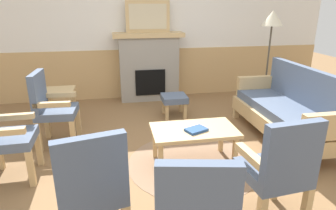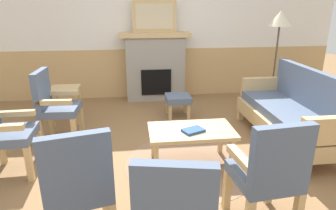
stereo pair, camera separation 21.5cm
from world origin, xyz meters
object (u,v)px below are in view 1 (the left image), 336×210
(coffee_table, at_px, (194,133))
(footstool, at_px, (174,100))
(floor_lamp_by_couch, at_px, (272,24))
(fireplace, at_px, (149,66))
(armchair_front_center, at_px, (279,167))
(book_on_table, at_px, (196,130))
(armchair_by_window_left, at_px, (51,106))
(armchair_near_fireplace, at_px, (1,132))
(side_table, at_px, (60,97))
(framed_picture, at_px, (148,17))
(armchair_corner_left, at_px, (91,185))
(couch, at_px, (286,111))

(coffee_table, bearing_deg, footstool, 86.65)
(floor_lamp_by_couch, bearing_deg, footstool, -174.02)
(fireplace, distance_m, footstool, 1.11)
(coffee_table, xyz_separation_m, armchair_front_center, (0.40, -1.08, 0.15))
(fireplace, bearing_deg, book_on_table, -85.49)
(coffee_table, xyz_separation_m, armchair_by_window_left, (-1.68, 0.83, 0.15))
(fireplace, height_order, armchair_by_window_left, fireplace)
(fireplace, height_order, armchair_front_center, fireplace)
(book_on_table, distance_m, floor_lamp_by_couch, 2.71)
(armchair_near_fireplace, bearing_deg, side_table, 77.30)
(framed_picture, relative_size, coffee_table, 0.83)
(armchair_front_center, xyz_separation_m, floor_lamp_by_couch, (1.39, 2.80, 0.91))
(framed_picture, distance_m, coffee_table, 2.81)
(coffee_table, distance_m, book_on_table, 0.10)
(armchair_near_fireplace, height_order, armchair_corner_left, same)
(couch, distance_m, footstool, 1.73)
(book_on_table, bearing_deg, couch, 19.75)
(fireplace, distance_m, book_on_table, 2.62)
(side_table, distance_m, floor_lamp_by_couch, 3.63)
(armchair_by_window_left, bearing_deg, fireplace, 49.07)
(armchair_by_window_left, relative_size, side_table, 1.78)
(armchair_corner_left, xyz_separation_m, floor_lamp_by_couch, (2.85, 2.78, 0.91))
(armchair_corner_left, relative_size, side_table, 1.78)
(coffee_table, height_order, armchair_front_center, armchair_front_center)
(book_on_table, bearing_deg, fireplace, 94.51)
(fireplace, xyz_separation_m, side_table, (-1.50, -0.99, -0.22))
(framed_picture, distance_m, armchair_front_center, 3.82)
(book_on_table, bearing_deg, armchair_front_center, -68.82)
(footstool, bearing_deg, armchair_near_fireplace, -145.11)
(couch, height_order, side_table, couch)
(side_table, bearing_deg, footstool, -0.31)
(framed_picture, xyz_separation_m, floor_lamp_by_couch, (1.99, -0.83, -0.11))
(coffee_table, relative_size, armchair_corner_left, 0.98)
(book_on_table, height_order, armchair_near_fireplace, armchair_near_fireplace)
(book_on_table, distance_m, footstool, 1.62)
(couch, bearing_deg, footstool, 140.66)
(fireplace, bearing_deg, framed_picture, 90.00)
(book_on_table, bearing_deg, side_table, 136.49)
(fireplace, relative_size, armchair_front_center, 1.33)
(footstool, relative_size, armchair_front_center, 0.41)
(fireplace, distance_m, side_table, 1.81)
(framed_picture, distance_m, footstool, 1.65)
(framed_picture, relative_size, armchair_front_center, 0.82)
(armchair_corner_left, distance_m, floor_lamp_by_couch, 4.08)
(armchair_near_fireplace, distance_m, armchair_front_center, 2.69)
(armchair_by_window_left, xyz_separation_m, armchair_front_center, (2.09, -1.91, 0.00))
(footstool, distance_m, armchair_near_fireplace, 2.60)
(couch, height_order, coffee_table, couch)
(armchair_corner_left, height_order, floor_lamp_by_couch, floor_lamp_by_couch)
(armchair_near_fireplace, relative_size, side_table, 1.78)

